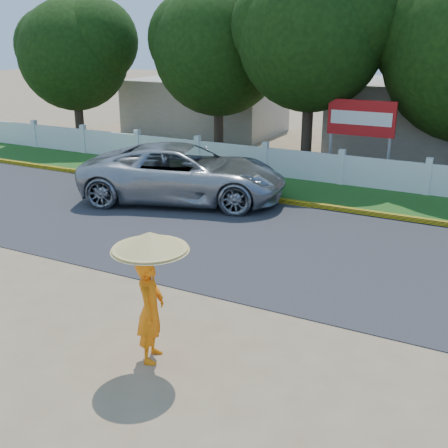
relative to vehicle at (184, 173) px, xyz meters
name	(u,v)px	position (x,y,z in m)	size (l,w,h in m)	color
ground	(178,315)	(4.02, -6.88, -0.92)	(120.00, 120.00, 0.00)	#9E8460
road	(267,243)	(4.02, -2.38, -0.91)	(60.00, 7.00, 0.02)	#38383A
grass_verge	(328,194)	(4.02, 2.87, -0.91)	(60.00, 3.50, 0.03)	#2D601E
curb	(312,205)	(4.02, 1.17, -0.84)	(40.00, 0.18, 0.16)	yellow
fence	(341,170)	(4.02, 4.32, -0.37)	(40.00, 0.10, 1.10)	silver
building_far	(205,106)	(-5.98, 12.12, 0.48)	(8.00, 5.00, 2.80)	#B7AD99
vehicle	(184,173)	(0.00, 0.00, 0.00)	(3.06, 6.64, 1.85)	#A2A6AA
monk_with_parasol	(150,278)	(4.48, -8.38, 0.59)	(1.28, 1.28, 2.32)	orange
billboard	(361,122)	(4.34, 5.42, 1.22)	(2.50, 0.13, 2.95)	gray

